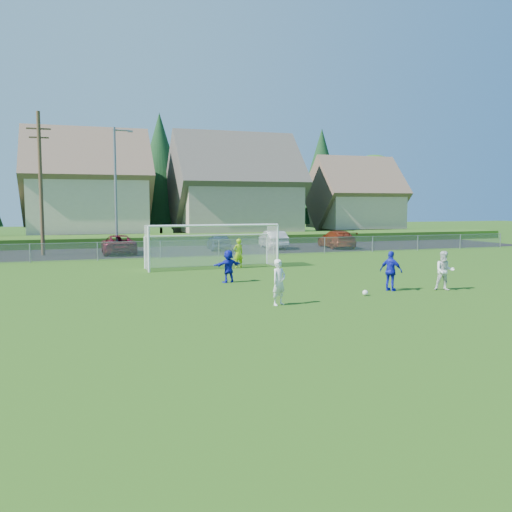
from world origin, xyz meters
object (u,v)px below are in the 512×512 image
object	(u,v)px
soccer_ball	(365,293)
car_f	(273,240)
player_blue_b	(228,266)
car_g	(337,239)
soccer_goal	(211,239)
goalkeeper	(238,253)
car_e	(219,241)
player_blue_a	(391,271)
player_white_b	(444,271)
player_white_a	(279,282)
car_c	(119,244)

from	to	relation	value
soccer_ball	car_f	xyz separation A→B (m)	(4.48, 22.61, 0.60)
player_blue_b	car_g	world-z (taller)	player_blue_b
car_f	soccer_goal	size ratio (longest dim) A/B	0.58
goalkeeper	car_e	distance (m)	11.86
player_blue_a	car_e	world-z (taller)	player_blue_a
goalkeeper	player_white_b	bearing A→B (deg)	105.78
player_blue_a	car_f	world-z (taller)	player_blue_a
player_blue_a	goalkeeper	world-z (taller)	player_blue_a
player_white_a	player_white_b	world-z (taller)	same
car_e	soccer_goal	xyz separation A→B (m)	(-3.36, -11.15, 0.94)
soccer_ball	player_white_b	xyz separation A→B (m)	(3.80, 0.10, 0.72)
player_white_a	player_white_b	xyz separation A→B (m)	(7.79, 0.91, -0.00)
car_c	car_e	world-z (taller)	car_c
player_blue_b	car_g	bearing A→B (deg)	-146.02
car_c	car_g	xyz separation A→B (m)	(17.52, -0.14, 0.02)
player_blue_a	car_g	xyz separation A→B (m)	(8.03, 20.73, -0.12)
soccer_goal	car_c	bearing A→B (deg)	112.74
player_blue_a	car_g	world-z (taller)	player_blue_a
soccer_goal	player_blue_b	bearing A→B (deg)	-96.21
player_white_a	soccer_goal	world-z (taller)	soccer_goal
player_white_b	car_f	bearing A→B (deg)	114.63
goalkeeper	car_g	xyz separation A→B (m)	(11.71, 10.81, -0.11)
player_blue_a	player_blue_b	world-z (taller)	player_blue_a
soccer_ball	player_blue_a	world-z (taller)	player_blue_a
player_white_b	car_e	world-z (taller)	player_white_b
goalkeeper	car_e	world-z (taller)	goalkeeper
player_blue_a	goalkeeper	xyz separation A→B (m)	(-3.68, 9.93, -0.00)
player_white_a	car_e	size ratio (longest dim) A/B	0.41
player_white_b	player_blue_a	distance (m)	2.28
player_blue_b	car_c	xyz separation A→B (m)	(-3.71, 16.37, -0.06)
goalkeeper	soccer_goal	world-z (taller)	soccer_goal
player_blue_b	soccer_goal	xyz separation A→B (m)	(0.65, 5.97, 0.87)
car_c	car_g	distance (m)	17.52
player_white_b	goalkeeper	distance (m)	12.06
player_white_b	player_blue_a	size ratio (longest dim) A/B	0.99
player_blue_b	player_white_b	bearing A→B (deg)	131.75
car_f	car_g	world-z (taller)	car_g
player_blue_b	car_c	size ratio (longest dim) A/B	0.30
player_blue_a	soccer_goal	bearing A→B (deg)	-7.20
player_blue_a	soccer_goal	distance (m)	11.69
car_c	player_blue_b	bearing A→B (deg)	103.34
player_blue_a	car_c	world-z (taller)	player_blue_a
car_e	soccer_goal	world-z (taller)	soccer_goal
player_blue_b	car_f	xyz separation A→B (m)	(8.66, 17.40, -0.04)
goalkeeper	car_f	size ratio (longest dim) A/B	0.38
player_white_b	goalkeeper	bearing A→B (deg)	145.55
car_f	car_g	distance (m)	5.28
player_blue_b	soccer_ball	bearing A→B (deg)	113.13
car_e	player_blue_b	bearing A→B (deg)	84.05
player_white_a	player_blue_a	distance (m)	5.79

